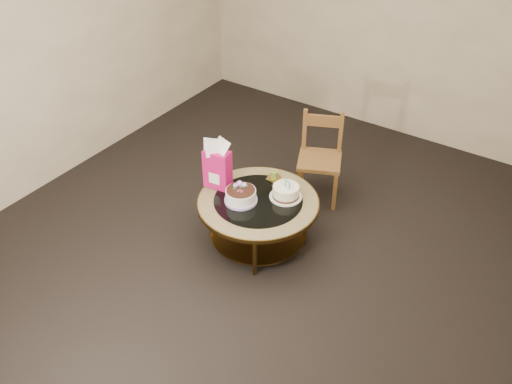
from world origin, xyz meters
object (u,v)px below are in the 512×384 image
Objects in this scene: gift_bag at (217,164)px; dining_chair at (320,157)px; decorated_cake at (241,196)px; coffee_table at (258,208)px; cream_cake at (286,192)px.

gift_bag is 0.53× the size of dining_chair.
gift_bag reaches higher than decorated_cake.
coffee_table is 0.91m from dining_chair.
decorated_cake is 0.34m from gift_bag.
gift_bag reaches higher than coffee_table.
coffee_table is 1.21× the size of dining_chair.
dining_chair is at bearing 55.33° from gift_bag.
dining_chair is at bearing 78.57° from decorated_cake.
decorated_cake is at bearing -140.11° from coffee_table.
cream_cake is 0.75m from dining_chair.
gift_bag is (-0.57, -0.18, 0.17)m from cream_cake.
dining_chair reaches higher than coffee_table.
coffee_table is 0.20m from decorated_cake.
dining_chair reaches higher than decorated_cake.
dining_chair is (0.49, 0.92, -0.25)m from gift_bag.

